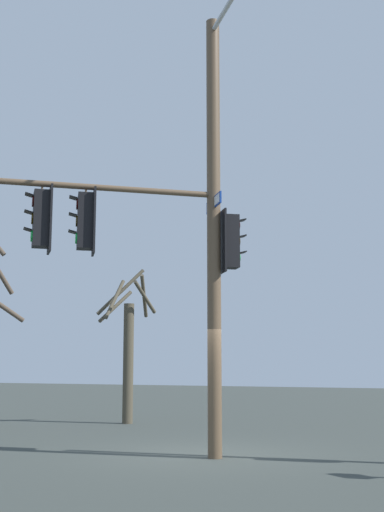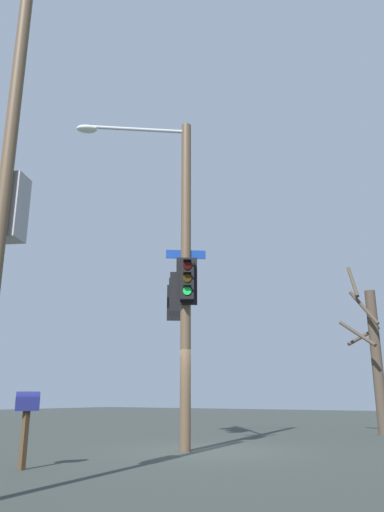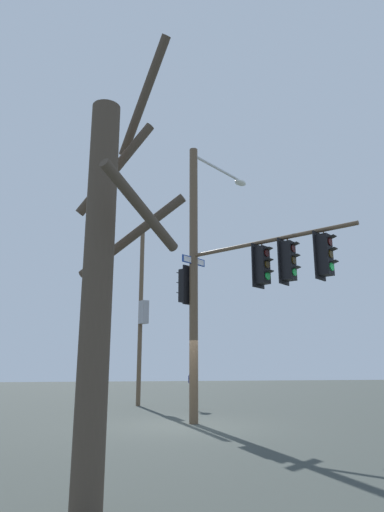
% 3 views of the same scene
% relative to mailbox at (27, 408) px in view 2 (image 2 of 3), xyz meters
% --- Properties ---
extents(ground_plane, '(80.00, 80.00, 0.00)m').
position_rel_mailbox_xyz_m(ground_plane, '(1.17, 4.69, -1.11)').
color(ground_plane, '#373D38').
extents(main_signal_pole_assembly, '(4.00, 6.47, 9.14)m').
position_rel_mailbox_xyz_m(main_signal_pole_assembly, '(-0.02, 5.12, 3.68)').
color(main_signal_pole_assembly, brown).
rests_on(main_signal_pole_assembly, ground).
extents(secondary_pole_assembly, '(0.46, 0.62, 8.41)m').
position_rel_mailbox_xyz_m(secondary_pole_assembly, '(1.99, -2.32, 3.07)').
color(secondary_pole_assembly, brown).
rests_on(secondary_pole_assembly, ground).
extents(mailbox, '(0.45, 0.50, 1.41)m').
position_rel_mailbox_xyz_m(mailbox, '(0.00, 0.00, 0.00)').
color(mailbox, '#4C3823').
rests_on(mailbox, ground).
extents(bare_tree_behind_pole, '(1.61, 2.27, 6.37)m').
position_rel_mailbox_xyz_m(bare_tree_behind_pole, '(3.66, 12.63, 1.75)').
color(bare_tree_behind_pole, '#493D31').
rests_on(bare_tree_behind_pole, ground).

